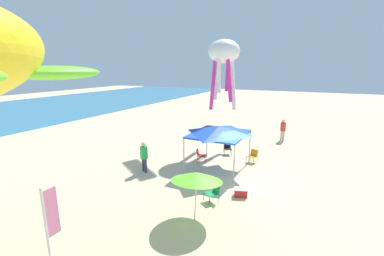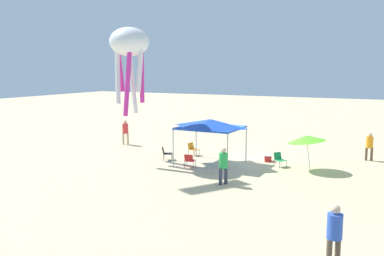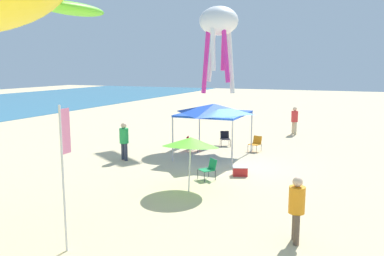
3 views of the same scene
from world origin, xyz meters
TOP-DOWN VIEW (x-y plane):
  - ground at (0.00, 0.00)m, footprint 120.00×120.00m
  - canopy_tent at (1.13, 1.66)m, footprint 3.53×3.09m
  - beach_umbrella at (-4.29, 0.66)m, footprint 2.12×2.10m
  - folding_chair_near_cooler at (-2.76, 0.50)m, footprint 0.81×0.79m
  - folding_chair_left_of_tent at (1.77, 3.16)m, footprint 0.65×0.73m
  - folding_chair_facing_ocean at (4.03, 2.00)m, footprint 0.79×0.74m
  - folding_chair_right_of_tent at (3.17, -0.01)m, footprint 0.75×0.67m
  - cooler_box at (-1.77, -0.53)m, footprint 0.60×0.72m
  - person_watching_sky at (-1.28, 5.45)m, footprint 0.44×0.45m
  - person_far_stroller at (9.42, -1.15)m, footprint 0.44×0.44m
  - person_beachcomber at (-7.32, -3.57)m, footprint 0.46×0.42m
  - person_by_tent at (-7.33, 11.80)m, footprint 0.44×0.44m
  - kite_octopus_white at (5.86, 3.09)m, footprint 2.37×2.37m

SIDE VIEW (x-z plane):
  - ground at x=0.00m, z-range -0.10..0.00m
  - cooler_box at x=-1.77m, z-range 0.00..0.40m
  - folding_chair_near_cooler at x=-2.76m, z-range 0.06..0.88m
  - folding_chair_left_of_tent at x=1.77m, z-range 0.06..0.88m
  - folding_chair_facing_ocean at x=4.03m, z-range 0.06..0.88m
  - folding_chair_right_of_tent at x=3.17m, z-range 0.06..0.88m
  - person_beachcomber at x=-7.32m, z-range 0.15..1.92m
  - person_watching_sky at x=-1.28m, z-range 0.16..2.01m
  - person_by_tent at x=-7.33m, z-range 0.16..2.01m
  - person_far_stroller at x=9.42m, z-range 0.16..2.02m
  - beach_umbrella at x=-4.29m, z-range 0.73..2.86m
  - canopy_tent at x=1.13m, z-range 1.06..3.76m
  - kite_octopus_white at x=5.86m, z-range 4.35..9.60m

